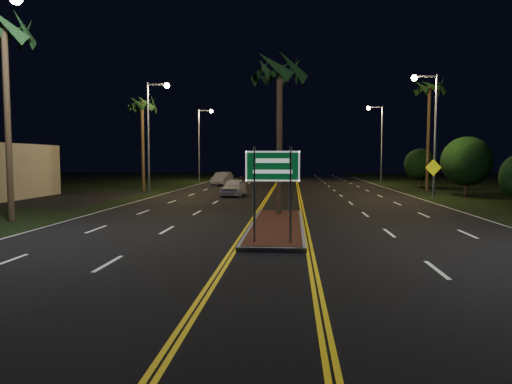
# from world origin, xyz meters

# --- Properties ---
(ground) EXTENTS (120.00, 120.00, 0.00)m
(ground) POSITION_xyz_m (0.00, 0.00, 0.00)
(ground) COLOR black
(ground) RESTS_ON ground
(median_island) EXTENTS (2.25, 10.25, 0.17)m
(median_island) POSITION_xyz_m (0.00, 7.00, 0.08)
(median_island) COLOR gray
(median_island) RESTS_ON ground
(highway_sign) EXTENTS (1.80, 0.08, 3.20)m
(highway_sign) POSITION_xyz_m (0.00, 2.80, 2.40)
(highway_sign) COLOR gray
(highway_sign) RESTS_ON ground
(streetlight_left_mid) EXTENTS (1.91, 0.44, 9.00)m
(streetlight_left_mid) POSITION_xyz_m (-10.61, 24.00, 5.66)
(streetlight_left_mid) COLOR gray
(streetlight_left_mid) RESTS_ON ground
(streetlight_left_far) EXTENTS (1.91, 0.44, 9.00)m
(streetlight_left_far) POSITION_xyz_m (-10.61, 44.00, 5.66)
(streetlight_left_far) COLOR gray
(streetlight_left_far) RESTS_ON ground
(streetlight_right_mid) EXTENTS (1.91, 0.44, 9.00)m
(streetlight_right_mid) POSITION_xyz_m (10.61, 22.00, 5.66)
(streetlight_right_mid) COLOR gray
(streetlight_right_mid) RESTS_ON ground
(streetlight_right_far) EXTENTS (1.91, 0.44, 9.00)m
(streetlight_right_far) POSITION_xyz_m (10.61, 42.00, 5.66)
(streetlight_right_far) COLOR gray
(streetlight_right_far) RESTS_ON ground
(palm_median) EXTENTS (2.40, 2.40, 8.30)m
(palm_median) POSITION_xyz_m (0.00, 10.50, 7.28)
(palm_median) COLOR #382819
(palm_median) RESTS_ON ground
(palm_left_near) EXTENTS (2.40, 2.40, 9.80)m
(palm_left_near) POSITION_xyz_m (-12.50, 8.00, 8.68)
(palm_left_near) COLOR #382819
(palm_left_near) RESTS_ON ground
(palm_left_far) EXTENTS (2.40, 2.40, 8.80)m
(palm_left_far) POSITION_xyz_m (-12.80, 28.00, 7.75)
(palm_left_far) COLOR #382819
(palm_left_far) RESTS_ON ground
(palm_right_far) EXTENTS (2.40, 2.40, 10.30)m
(palm_right_far) POSITION_xyz_m (12.80, 30.00, 9.14)
(palm_right_far) COLOR #382819
(palm_right_far) RESTS_ON ground
(shrub_mid) EXTENTS (3.78, 3.78, 4.62)m
(shrub_mid) POSITION_xyz_m (14.00, 24.00, 2.73)
(shrub_mid) COLOR #382819
(shrub_mid) RESTS_ON ground
(shrub_far) EXTENTS (3.24, 3.24, 3.96)m
(shrub_far) POSITION_xyz_m (13.80, 36.00, 2.34)
(shrub_far) COLOR #382819
(shrub_far) RESTS_ON ground
(car_near) EXTENTS (2.36, 4.92, 1.60)m
(car_near) POSITION_xyz_m (-3.93, 23.23, 0.80)
(car_near) COLOR silver
(car_near) RESTS_ON ground
(car_far) EXTENTS (2.64, 5.16, 1.65)m
(car_far) POSITION_xyz_m (-7.05, 37.44, 0.83)
(car_far) COLOR silver
(car_far) RESTS_ON ground
(warning_sign) EXTENTS (1.19, 0.25, 2.88)m
(warning_sign) POSITION_xyz_m (10.84, 21.69, 1.91)
(warning_sign) COLOR gray
(warning_sign) RESTS_ON ground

